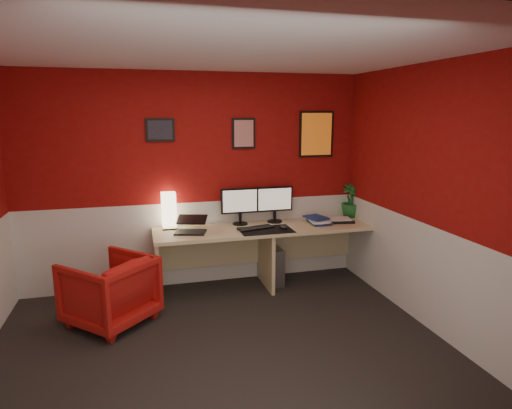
% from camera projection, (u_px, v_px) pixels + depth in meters
% --- Properties ---
extents(ground, '(4.00, 3.50, 0.01)m').
position_uv_depth(ground, '(225.00, 356.00, 3.78)').
color(ground, black).
rests_on(ground, ground).
extents(ceiling, '(4.00, 3.50, 0.01)m').
position_uv_depth(ceiling, '(220.00, 49.00, 3.27)').
color(ceiling, white).
rests_on(ceiling, ground).
extents(wall_back, '(4.00, 0.01, 2.50)m').
position_uv_depth(wall_back, '(195.00, 181.00, 5.18)').
color(wall_back, maroon).
rests_on(wall_back, ground).
extents(wall_front, '(4.00, 0.01, 2.50)m').
position_uv_depth(wall_front, '(299.00, 304.00, 1.87)').
color(wall_front, maroon).
rests_on(wall_front, ground).
extents(wall_right, '(0.01, 3.50, 2.50)m').
position_uv_depth(wall_right, '(438.00, 201.00, 4.03)').
color(wall_right, maroon).
rests_on(wall_right, ground).
extents(wainscot_back, '(4.00, 0.01, 1.00)m').
position_uv_depth(wainscot_back, '(196.00, 243.00, 5.33)').
color(wainscot_back, silver).
rests_on(wainscot_back, ground).
extents(wainscot_right, '(0.01, 3.50, 1.00)m').
position_uv_depth(wainscot_right, '(431.00, 279.00, 4.18)').
color(wainscot_right, silver).
rests_on(wainscot_right, ground).
extents(desk, '(2.60, 0.65, 0.73)m').
position_uv_depth(desk, '(266.00, 257.00, 5.23)').
color(desk, '#D0BC85').
rests_on(desk, ground).
extents(shoji_lamp, '(0.16, 0.16, 0.40)m').
position_uv_depth(shoji_lamp, '(169.00, 212.00, 5.05)').
color(shoji_lamp, '#FFE5B2').
rests_on(shoji_lamp, desk).
extents(laptop, '(0.38, 0.32, 0.22)m').
position_uv_depth(laptop, '(190.00, 223.00, 4.88)').
color(laptop, black).
rests_on(laptop, desk).
extents(monitor_left, '(0.45, 0.06, 0.58)m').
position_uv_depth(monitor_left, '(240.00, 201.00, 5.22)').
color(monitor_left, black).
rests_on(monitor_left, desk).
extents(monitor_right, '(0.45, 0.06, 0.58)m').
position_uv_depth(monitor_right, '(275.00, 199.00, 5.34)').
color(monitor_right, black).
rests_on(monitor_right, desk).
extents(desk_mat, '(0.60, 0.38, 0.01)m').
position_uv_depth(desk_mat, '(266.00, 230.00, 5.02)').
color(desk_mat, black).
rests_on(desk_mat, desk).
extents(keyboard, '(0.44, 0.24, 0.02)m').
position_uv_depth(keyboard, '(256.00, 228.00, 5.06)').
color(keyboard, black).
rests_on(keyboard, desk_mat).
extents(mouse, '(0.06, 0.10, 0.03)m').
position_uv_depth(mouse, '(283.00, 228.00, 5.05)').
color(mouse, black).
rests_on(mouse, desk_mat).
extents(book_bottom, '(0.23, 0.31, 0.03)m').
position_uv_depth(book_bottom, '(311.00, 223.00, 5.29)').
color(book_bottom, navy).
rests_on(book_bottom, desk).
extents(book_middle, '(0.27, 0.34, 0.02)m').
position_uv_depth(book_middle, '(309.00, 221.00, 5.30)').
color(book_middle, silver).
rests_on(book_middle, book_bottom).
extents(book_top, '(0.28, 0.33, 0.03)m').
position_uv_depth(book_top, '(309.00, 219.00, 5.29)').
color(book_top, navy).
rests_on(book_top, book_middle).
extents(zen_tray, '(0.38, 0.30, 0.03)m').
position_uv_depth(zen_tray, '(338.00, 220.00, 5.41)').
color(zen_tray, black).
rests_on(zen_tray, desk).
extents(potted_plant, '(0.28, 0.28, 0.43)m').
position_uv_depth(potted_plant, '(351.00, 200.00, 5.63)').
color(potted_plant, '#19591E').
rests_on(potted_plant, desk).
extents(pc_tower, '(0.23, 0.46, 0.45)m').
position_uv_depth(pc_tower, '(271.00, 264.00, 5.39)').
color(pc_tower, '#99999E').
rests_on(pc_tower, ground).
extents(armchair, '(1.03, 1.03, 0.67)m').
position_uv_depth(armchair, '(110.00, 291.00, 4.31)').
color(armchair, '#B1130E').
rests_on(armchair, ground).
extents(art_left, '(0.32, 0.02, 0.26)m').
position_uv_depth(art_left, '(160.00, 130.00, 4.95)').
color(art_left, black).
rests_on(art_left, wall_back).
extents(art_center, '(0.28, 0.02, 0.36)m').
position_uv_depth(art_center, '(244.00, 133.00, 5.20)').
color(art_center, red).
rests_on(art_center, wall_back).
extents(art_right, '(0.44, 0.02, 0.56)m').
position_uv_depth(art_right, '(316.00, 134.00, 5.44)').
color(art_right, orange).
rests_on(art_right, wall_back).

